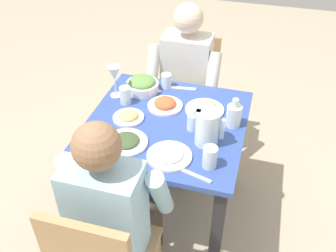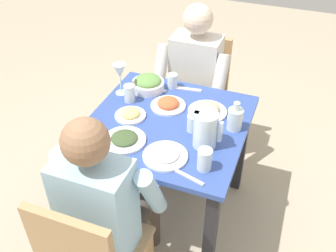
# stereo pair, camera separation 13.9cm
# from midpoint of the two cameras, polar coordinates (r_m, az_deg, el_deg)

# --- Properties ---
(ground_plane) EXTENTS (8.00, 8.00, 0.00)m
(ground_plane) POSITION_cam_midpoint_polar(r_m,az_deg,el_deg) (2.57, 1.51, -12.42)
(ground_plane) COLOR tan
(dining_table) EXTENTS (0.85, 0.85, 0.73)m
(dining_table) POSITION_cam_midpoint_polar(r_m,az_deg,el_deg) (2.15, 1.77, -2.18)
(dining_table) COLOR #334C99
(dining_table) RESTS_ON ground_plane
(chair_far) EXTENTS (0.40, 0.40, 0.86)m
(chair_far) POSITION_cam_midpoint_polar(r_m,az_deg,el_deg) (2.81, 6.05, 5.49)
(chair_far) COLOR tan
(chair_far) RESTS_ON ground_plane
(diner_near) EXTENTS (0.48, 0.53, 1.16)m
(diner_near) POSITION_cam_midpoint_polar(r_m,az_deg,el_deg) (1.79, -6.75, -11.26)
(diner_near) COLOR #9EC6E0
(diner_near) RESTS_ON ground_plane
(diner_far) EXTENTS (0.48, 0.53, 1.16)m
(diner_far) POSITION_cam_midpoint_polar(r_m,az_deg,el_deg) (2.56, 5.00, 5.98)
(diner_far) COLOR silver
(diner_far) RESTS_ON ground_plane
(water_pitcher) EXTENTS (0.16, 0.12, 0.19)m
(water_pitcher) POSITION_cam_midpoint_polar(r_m,az_deg,el_deg) (1.87, 7.75, -0.62)
(water_pitcher) COLOR silver
(water_pitcher) RESTS_ON dining_table
(salad_bowl) EXTENTS (0.20, 0.20, 0.09)m
(salad_bowl) POSITION_cam_midpoint_polar(r_m,az_deg,el_deg) (2.32, -1.29, 6.34)
(salad_bowl) COLOR white
(salad_bowl) RESTS_ON dining_table
(plate_beans) EXTENTS (0.22, 0.22, 0.06)m
(plate_beans) POSITION_cam_midpoint_polar(r_m,az_deg,el_deg) (2.14, 7.78, 2.36)
(plate_beans) COLOR white
(plate_beans) RESTS_ON dining_table
(plate_dolmas) EXTENTS (0.22, 0.22, 0.04)m
(plate_dolmas) POSITION_cam_midpoint_polar(r_m,az_deg,el_deg) (1.94, -4.52, -2.02)
(plate_dolmas) COLOR white
(plate_dolmas) RESTS_ON dining_table
(plate_fries) EXTENTS (0.17, 0.17, 0.05)m
(plate_fries) POSITION_cam_midpoint_polar(r_m,az_deg,el_deg) (2.10, -3.80, 1.72)
(plate_fries) COLOR white
(plate_fries) RESTS_ON dining_table
(plate_rice_curry) EXTENTS (0.20, 0.20, 0.05)m
(plate_rice_curry) POSITION_cam_midpoint_polar(r_m,az_deg,el_deg) (2.17, 1.86, 3.26)
(plate_rice_curry) COLOR white
(plate_rice_curry) RESTS_ON dining_table
(plate_yoghurt) EXTENTS (0.22, 0.22, 0.04)m
(plate_yoghurt) POSITION_cam_midpoint_polar(r_m,az_deg,el_deg) (1.84, 1.75, -4.41)
(plate_yoghurt) COLOR white
(plate_yoghurt) RESTS_ON dining_table
(water_glass_center) EXTENTS (0.07, 0.07, 0.11)m
(water_glass_center) POSITION_cam_midpoint_polar(r_m,az_deg,el_deg) (1.77, 7.76, -5.05)
(water_glass_center) COLOR silver
(water_glass_center) RESTS_ON dining_table
(water_glass_near_right) EXTENTS (0.06, 0.06, 0.10)m
(water_glass_near_right) POSITION_cam_midpoint_polar(r_m,az_deg,el_deg) (2.21, -4.00, 4.87)
(water_glass_near_right) COLOR silver
(water_glass_near_right) RESTS_ON dining_table
(water_glass_by_pitcher) EXTENTS (0.06, 0.06, 0.09)m
(water_glass_by_pitcher) POSITION_cam_midpoint_polar(r_m,az_deg,el_deg) (1.99, 5.72, 0.36)
(water_glass_by_pitcher) COLOR silver
(water_glass_by_pitcher) RESTS_ON dining_table
(water_glass_near_left) EXTENTS (0.06, 0.06, 0.09)m
(water_glass_near_left) POSITION_cam_midpoint_polar(r_m,az_deg,el_deg) (2.34, 2.36, 6.74)
(water_glass_near_left) COLOR silver
(water_glass_near_left) RESTS_ON dining_table
(water_glass_far_left) EXTENTS (0.07, 0.07, 0.11)m
(water_glass_far_left) POSITION_cam_midpoint_polar(r_m,az_deg,el_deg) (1.86, -9.79, -2.83)
(water_glass_far_left) COLOR silver
(water_glass_far_left) RESTS_ON dining_table
(wine_glass) EXTENTS (0.08, 0.08, 0.20)m
(wine_glass) POSITION_cam_midpoint_polar(r_m,az_deg,el_deg) (2.24, -5.46, 7.91)
(wine_glass) COLOR silver
(wine_glass) RESTS_ON dining_table
(oil_carafe) EXTENTS (0.08, 0.08, 0.16)m
(oil_carafe) POSITION_cam_midpoint_polar(r_m,az_deg,el_deg) (2.03, 11.91, 0.86)
(oil_carafe) COLOR silver
(oil_carafe) RESTS_ON dining_table
(fork_near) EXTENTS (0.17, 0.05, 0.01)m
(fork_near) POSITION_cam_midpoint_polar(r_m,az_deg,el_deg) (2.34, 4.65, 5.49)
(fork_near) COLOR silver
(fork_near) RESTS_ON dining_table
(knife_near) EXTENTS (0.19, 0.04, 0.01)m
(knife_near) POSITION_cam_midpoint_polar(r_m,az_deg,el_deg) (1.86, -5.53, -4.44)
(knife_near) COLOR silver
(knife_near) RESTS_ON dining_table
(fork_far) EXTENTS (0.17, 0.08, 0.01)m
(fork_far) POSITION_cam_midpoint_polar(r_m,az_deg,el_deg) (2.35, -0.19, 5.83)
(fork_far) COLOR silver
(fork_far) RESTS_ON dining_table
(knife_far) EXTENTS (0.18, 0.07, 0.01)m
(knife_far) POSITION_cam_midpoint_polar(r_m,az_deg,el_deg) (1.76, 5.07, -7.53)
(knife_far) COLOR silver
(knife_far) RESTS_ON dining_table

